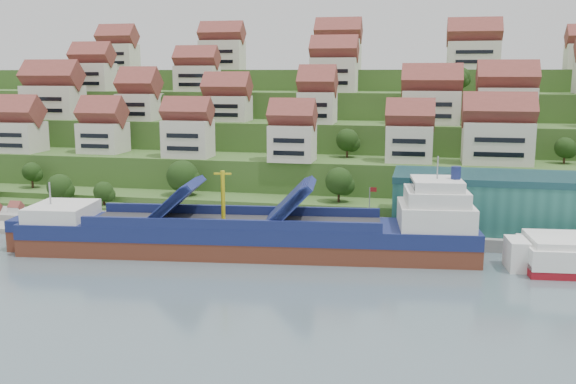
# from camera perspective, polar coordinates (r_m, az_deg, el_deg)

# --- Properties ---
(ground) EXTENTS (300.00, 300.00, 0.00)m
(ground) POSITION_cam_1_polar(r_m,az_deg,el_deg) (109.90, -2.72, -5.37)
(ground) COLOR slate
(ground) RESTS_ON ground
(quay) EXTENTS (180.00, 14.00, 2.20)m
(quay) POSITION_cam_1_polar(r_m,az_deg,el_deg) (120.90, 8.33, -3.45)
(quay) COLOR gray
(quay) RESTS_ON ground
(pebble_beach) EXTENTS (45.00, 20.00, 1.00)m
(pebble_beach) POSITION_cam_1_polar(r_m,az_deg,el_deg) (145.43, -24.13, -2.14)
(pebble_beach) COLOR gray
(pebble_beach) RESTS_ON ground
(hillside) EXTENTS (260.00, 128.00, 31.00)m
(hillside) POSITION_cam_1_polar(r_m,az_deg,el_deg) (208.40, 4.53, 5.16)
(hillside) COLOR #2D4C1E
(hillside) RESTS_ON ground
(hillside_village) EXTENTS (154.54, 63.01, 28.72)m
(hillside_village) POSITION_cam_1_polar(r_m,az_deg,el_deg) (166.50, 1.35, 8.66)
(hillside_village) COLOR beige
(hillside_village) RESTS_ON ground
(hillside_trees) EXTENTS (143.15, 62.10, 28.15)m
(hillside_trees) POSITION_cam_1_polar(r_m,az_deg,el_deg) (149.35, -4.69, 4.46)
(hillside_trees) COLOR #1E3913
(hillside_trees) RESTS_ON ground
(warehouse) EXTENTS (60.00, 15.00, 10.00)m
(warehouse) POSITION_cam_1_polar(r_m,az_deg,el_deg) (123.87, 23.41, -0.99)
(warehouse) COLOR #24645A
(warehouse) RESTS_ON quay
(flagpole) EXTENTS (1.28, 0.16, 8.00)m
(flagpole) POSITION_cam_1_polar(r_m,az_deg,el_deg) (114.89, 7.31, -1.21)
(flagpole) COLOR gray
(flagpole) RESTS_ON quay
(cargo_ship) EXTENTS (76.79, 20.23, 16.82)m
(cargo_ship) POSITION_cam_1_polar(r_m,az_deg,el_deg) (108.06, -2.59, -3.87)
(cargo_ship) COLOR #5E2C1C
(cargo_ship) RESTS_ON ground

